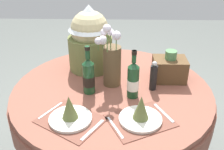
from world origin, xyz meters
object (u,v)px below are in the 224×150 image
at_px(dining_table, 112,102).
at_px(gift_tub_back_left, 90,36).
at_px(woven_basket_side_right, 169,68).
at_px(wine_bottle_centre, 89,76).
at_px(wine_bottle_right, 133,80).
at_px(place_setting_left, 70,113).
at_px(place_setting_right, 141,114).
at_px(flower_vase, 111,61).
at_px(pepper_mill, 153,77).

xyz_separation_m(dining_table, gift_tub_back_left, (-0.17, 0.30, 0.38)).
bearing_deg(dining_table, woven_basket_side_right, 17.82).
distance_m(wine_bottle_centre, wine_bottle_right, 0.28).
relative_size(place_setting_left, place_setting_right, 1.02).
height_order(place_setting_right, wine_bottle_right, wine_bottle_right).
relative_size(place_setting_left, flower_vase, 0.94).
xyz_separation_m(wine_bottle_right, woven_basket_side_right, (0.27, 0.23, -0.03)).
height_order(dining_table, place_setting_right, place_setting_right).
relative_size(place_setting_right, woven_basket_side_right, 1.84).
relative_size(pepper_mill, gift_tub_back_left, 0.42).
distance_m(place_setting_left, gift_tub_back_left, 0.69).
height_order(wine_bottle_right, gift_tub_back_left, gift_tub_back_left).
xyz_separation_m(wine_bottle_centre, woven_basket_side_right, (0.55, 0.19, -0.04)).
height_order(place_setting_left, woven_basket_side_right, woven_basket_side_right).
xyz_separation_m(dining_table, wine_bottle_right, (0.13, -0.10, 0.24)).
bearing_deg(wine_bottle_centre, gift_tub_back_left, 93.61).
bearing_deg(wine_bottle_right, wine_bottle_centre, 171.33).
bearing_deg(wine_bottle_centre, woven_basket_side_right, 18.74).
bearing_deg(place_setting_right, place_setting_left, -178.82).
bearing_deg(wine_bottle_right, gift_tub_back_left, 127.23).
bearing_deg(gift_tub_back_left, pepper_mill, -34.88).
distance_m(place_setting_right, gift_tub_back_left, 0.76).
bearing_deg(woven_basket_side_right, dining_table, -162.18).
height_order(flower_vase, pepper_mill, flower_vase).
relative_size(wine_bottle_centre, gift_tub_back_left, 0.66).
height_order(wine_bottle_centre, pepper_mill, wine_bottle_centre).
distance_m(place_setting_left, pepper_mill, 0.60).
bearing_deg(place_setting_left, wine_bottle_centre, 75.97).
bearing_deg(place_setting_right, woven_basket_side_right, 63.96).
distance_m(place_setting_right, pepper_mill, 0.36).
height_order(wine_bottle_centre, woven_basket_side_right, wine_bottle_centre).
bearing_deg(woven_basket_side_right, gift_tub_back_left, 163.24).
height_order(place_setting_left, gift_tub_back_left, gift_tub_back_left).
distance_m(place_setting_right, wine_bottle_centre, 0.43).
height_order(place_setting_right, wine_bottle_centre, wine_bottle_centre).
distance_m(dining_table, pepper_mill, 0.35).
bearing_deg(gift_tub_back_left, place_setting_right, -62.41).
bearing_deg(flower_vase, place_setting_left, -118.28).
height_order(dining_table, place_setting_left, place_setting_left).
xyz_separation_m(place_setting_left, woven_basket_side_right, (0.62, 0.48, 0.04)).
bearing_deg(pepper_mill, wine_bottle_centre, -173.38).
bearing_deg(gift_tub_back_left, place_setting_left, -94.52).
height_order(place_setting_left, wine_bottle_right, wine_bottle_right).
height_order(dining_table, gift_tub_back_left, gift_tub_back_left).
bearing_deg(pepper_mill, gift_tub_back_left, 145.12).
relative_size(place_setting_right, wine_bottle_right, 1.32).
distance_m(dining_table, place_setting_left, 0.45).
bearing_deg(flower_vase, dining_table, -82.69).
relative_size(dining_table, woven_basket_side_right, 5.97).
xyz_separation_m(wine_bottle_centre, wine_bottle_right, (0.28, -0.04, -0.00)).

